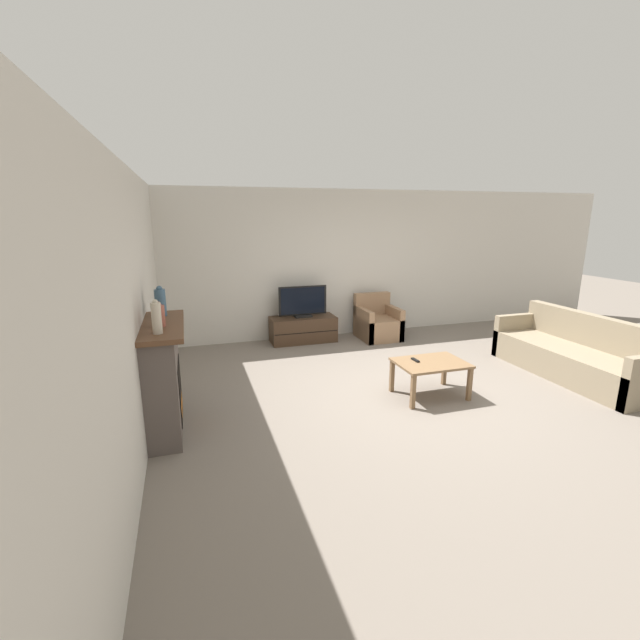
{
  "coord_description": "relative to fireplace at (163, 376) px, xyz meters",
  "views": [
    {
      "loc": [
        -2.67,
        -4.63,
        2.24
      ],
      "look_at": [
        -0.98,
        0.76,
        0.85
      ],
      "focal_mm": 24.0,
      "sensor_mm": 36.0,
      "label": 1
    }
  ],
  "objects": [
    {
      "name": "wall_back",
      "position": [
        2.98,
        3.02,
        0.76
      ],
      "size": [
        12.0,
        0.06,
        2.7
      ],
      "color": "beige",
      "rests_on": "ground"
    },
    {
      "name": "remote",
      "position": [
        2.98,
        -0.01,
        -0.13
      ],
      "size": [
        0.05,
        0.15,
        0.02
      ],
      "rotation": [
        0.0,
        0.0,
        0.04
      ],
      "color": "black",
      "rests_on": "coffee_table"
    },
    {
      "name": "wall_left",
      "position": [
        -0.19,
        0.11,
        0.76
      ],
      "size": [
        0.06,
        12.0,
        2.7
      ],
      "color": "beige",
      "rests_on": "ground"
    },
    {
      "name": "mantel_vase_right",
      "position": [
        0.02,
        0.38,
        0.72
      ],
      "size": [
        0.12,
        0.12,
        0.33
      ],
      "color": "#385670",
      "rests_on": "fireplace"
    },
    {
      "name": "mantel_vase_centre_left",
      "position": [
        0.02,
        -0.1,
        0.68
      ],
      "size": [
        0.12,
        0.12,
        0.25
      ],
      "color": "#994C3D",
      "rests_on": "fireplace"
    },
    {
      "name": "coffee_table",
      "position": [
        3.15,
        -0.11,
        -0.2
      ],
      "size": [
        0.86,
        0.62,
        0.45
      ],
      "color": "brown",
      "rests_on": "ground"
    },
    {
      "name": "tv_stand",
      "position": [
        2.26,
        2.7,
        -0.36
      ],
      "size": [
        1.17,
        0.51,
        0.46
      ],
      "color": "#422D1E",
      "rests_on": "ground"
    },
    {
      "name": "ground_plane",
      "position": [
        2.98,
        0.11,
        -0.59
      ],
      "size": [
        24.0,
        24.0,
        0.0
      ],
      "primitive_type": "plane",
      "color": "slate"
    },
    {
      "name": "armchair",
      "position": [
        3.64,
        2.52,
        -0.32
      ],
      "size": [
        0.7,
        0.76,
        0.81
      ],
      "color": "#937051",
      "rests_on": "ground"
    },
    {
      "name": "tv",
      "position": [
        2.26,
        2.7,
        0.13
      ],
      "size": [
        0.87,
        0.18,
        0.56
      ],
      "color": "black",
      "rests_on": "tv_stand"
    },
    {
      "name": "couch",
      "position": [
        5.48,
        -0.11,
        -0.3
      ],
      "size": [
        0.82,
        2.28,
        0.87
      ],
      "color": "gray",
      "rests_on": "ground"
    },
    {
      "name": "fireplace",
      "position": [
        0.0,
        0.0,
        0.0
      ],
      "size": [
        0.44,
        1.28,
        1.16
      ],
      "color": "#564C47",
      "rests_on": "ground"
    },
    {
      "name": "mantel_vase_left",
      "position": [
        0.02,
        -0.38,
        0.72
      ],
      "size": [
        0.09,
        0.09,
        0.33
      ],
      "color": "beige",
      "rests_on": "fireplace"
    }
  ]
}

